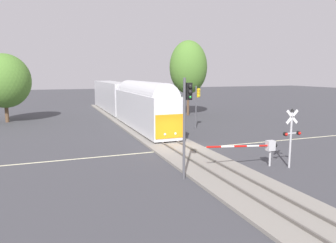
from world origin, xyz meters
The scene contains 10 objects.
ground_plane centered at (0.00, 0.00, 0.00)m, with size 220.00×220.00×0.00m, color #3D3D42.
road_centre_stripe centered at (0.00, 0.00, 0.00)m, with size 44.00×0.20×0.01m.
railway_track centered at (0.00, 0.00, 0.10)m, with size 4.40×80.00×0.32m.
commuter_train centered at (0.00, 19.22, 2.79)m, with size 3.04×37.37×5.16m.
crossing_gate_near centered at (3.55, -6.58, 1.42)m, with size 5.46×0.40×1.82m.
crossing_signal_mast centered at (5.10, -7.40, 2.49)m, with size 1.36×0.44×4.07m.
traffic_signal_median centered at (-2.42, -7.03, 4.08)m, with size 0.53×0.38×6.11m.
traffic_signal_far_side centered at (5.91, 8.71, 3.32)m, with size 0.53×0.38×4.94m.
oak_far_right centered at (9.85, 20.03, 7.24)m, with size 5.62×5.62×11.21m.
pine_left_background centered at (-15.21, 21.97, 5.38)m, with size 6.54×6.54×8.88m.
Camera 1 is at (-9.98, -24.03, 6.36)m, focal length 33.98 mm.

